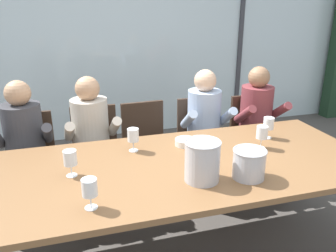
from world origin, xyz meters
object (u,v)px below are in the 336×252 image
Objects in this scene: wine_glass_center_pour at (90,189)px; chair_right_of_center at (200,136)px; chair_near_curtain at (30,156)px; chair_near_window_right at (253,132)px; ice_bucket_secondary at (249,163)px; person_charcoal_jacket at (25,143)px; chair_left_of_center at (96,147)px; ice_bucket_primary at (202,160)px; wine_glass_near_bucket at (70,159)px; person_pale_blue_shirt at (206,125)px; wine_glass_by_right_taster at (133,135)px; wine_glass_spare_empty at (269,124)px; dining_table at (182,171)px; chair_center at (146,142)px; tasting_bowl at (185,142)px; person_maroon_top at (259,119)px; person_beige_jumper at (92,136)px; wine_glass_by_left_taster at (262,133)px.

chair_right_of_center is at bearing 49.52° from wine_glass_center_pour.
chair_near_curtain is 2.19m from chair_near_window_right.
chair_near_window_right is 2.22m from wine_glass_center_pour.
person_charcoal_jacket is at bearing 141.20° from ice_bucket_secondary.
chair_left_of_center is 1.43m from ice_bucket_primary.
person_pale_blue_shirt is at bearing 32.92° from wine_glass_near_bucket.
wine_glass_by_right_taster is (0.23, -0.71, 0.36)m from chair_left_of_center.
person_charcoal_jacket is at bearing 110.31° from wine_glass_center_pour.
chair_right_of_center is at bearing 40.72° from wine_glass_by_right_taster.
wine_glass_spare_empty reaches higher than chair_left_of_center.
person_charcoal_jacket is at bearing 142.34° from dining_table.
wine_glass_spare_empty is (1.54, 0.22, 0.00)m from wine_glass_near_bucket.
ice_bucket_secondary is (0.29, -0.05, -0.03)m from ice_bucket_primary.
chair_left_of_center is 1.07m from wine_glass_near_bucket.
wine_glass_spare_empty is (0.84, -0.76, 0.36)m from chair_center.
ice_bucket_secondary reaches higher than chair_near_curtain.
wine_glass_near_bucket is at bearing 177.67° from dining_table.
ice_bucket_primary is 1.61× the size of tasting_bowl.
dining_table is 16.59× the size of tasting_bowl.
person_maroon_top is at bearing 35.04° from wine_glass_center_pour.
person_beige_jumper reaches higher than wine_glass_spare_empty.
wine_glass_by_right_taster is 1.09m from wine_glass_spare_empty.
wine_glass_near_bucket is at bearing -101.25° from chair_left_of_center.
person_maroon_top is at bearing -0.10° from chair_near_curtain.
chair_right_of_center is 5.56× the size of tasting_bowl.
chair_near_curtain is at bearing 132.47° from ice_bucket_primary.
dining_table is at bearing -2.33° from wine_glass_near_bucket.
ice_bucket_primary is (-0.49, -1.10, 0.20)m from person_pale_blue_shirt.
chair_near_curtain is 2.19m from person_maroon_top.
person_charcoal_jacket is 6.98× the size of wine_glass_by_left_taster.
ice_bucket_secondary is at bearing -77.05° from chair_center.
person_charcoal_jacket and person_beige_jumper have the same top height.
ice_bucket_primary is 1.49× the size of wine_glass_center_pour.
chair_near_window_right is 3.46× the size of ice_bucket_primary.
chair_near_window_right is 0.74× the size of person_charcoal_jacket.
person_charcoal_jacket reaches higher than ice_bucket_secondary.
ice_bucket_secondary reaches higher than wine_glass_by_right_taster.
chair_near_curtain is at bearing 152.68° from wine_glass_by_left_taster.
person_maroon_top is (1.64, -0.00, 0.00)m from person_beige_jumper.
wine_glass_near_bucket is 1.00× the size of wine_glass_by_right_taster.
chair_right_of_center is 1.63m from wine_glass_near_bucket.
chair_center is 1.00× the size of chair_right_of_center.
dining_table is at bearing -60.90° from person_beige_jumper.
chair_right_of_center is 1.13m from wine_glass_by_right_taster.
ice_bucket_primary reaches higher than chair_center.
wine_glass_by_left_taster is 1.00× the size of wine_glass_by_right_taster.
tasting_bowl is at bearing 175.97° from wine_glass_spare_empty.
chair_near_curtain is at bearing 176.92° from person_maroon_top.
chair_near_curtain is at bearing 177.00° from chair_near_window_right.
wine_glass_spare_empty is (1.09, -0.05, -0.00)m from wine_glass_by_right_taster.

